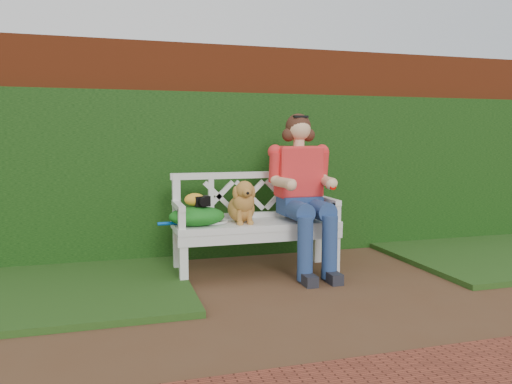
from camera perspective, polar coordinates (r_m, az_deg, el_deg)
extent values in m
plane|color=brown|center=(3.99, 10.07, -12.01)|extent=(60.00, 60.00, 0.00)
cube|color=maroon|center=(5.56, 1.56, 4.74)|extent=(10.00, 0.30, 2.20)
cube|color=#285717|center=(5.37, 2.27, 2.01)|extent=(10.00, 0.18, 1.70)
cube|color=black|center=(4.52, -24.90, -10.01)|extent=(2.60, 2.00, 0.05)
cube|color=black|center=(6.06, 26.99, -6.06)|extent=(2.60, 2.00, 0.05)
cube|color=black|center=(4.40, -6.23, -1.02)|extent=(0.15, 0.12, 0.09)
ellipsoid|color=orange|center=(4.40, -7.02, -0.87)|extent=(0.20, 0.16, 0.11)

